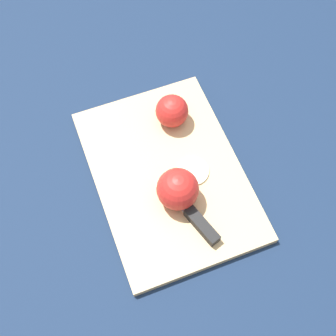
{
  "coord_description": "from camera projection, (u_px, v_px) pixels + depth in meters",
  "views": [
    {
      "loc": [
        0.35,
        -0.19,
        0.81
      ],
      "look_at": [
        0.0,
        0.0,
        0.04
      ],
      "focal_mm": 50.0,
      "sensor_mm": 36.0,
      "label": 1
    }
  ],
  "objects": [
    {
      "name": "ground_plane",
      "position": [
        168.0,
        177.0,
        0.91
      ],
      "size": [
        4.0,
        4.0,
        0.0
      ],
      "primitive_type": "plane",
      "color": "#14233D"
    },
    {
      "name": "cutting_board",
      "position": [
        168.0,
        175.0,
        0.9
      ],
      "size": [
        0.42,
        0.32,
        0.02
      ],
      "color": "tan",
      "rests_on": "ground_plane"
    },
    {
      "name": "apple_half_left",
      "position": [
        172.0,
        111.0,
        0.92
      ],
      "size": [
        0.07,
        0.07,
        0.07
      ],
      "rotation": [
        0.0,
        0.0,
        0.81
      ],
      "color": "red",
      "rests_on": "cutting_board"
    },
    {
      "name": "apple_half_right",
      "position": [
        178.0,
        189.0,
        0.84
      ],
      "size": [
        0.08,
        0.08,
        0.08
      ],
      "rotation": [
        0.0,
        0.0,
        2.56
      ],
      "color": "red",
      "rests_on": "cutting_board"
    },
    {
      "name": "knife",
      "position": [
        199.0,
        222.0,
        0.84
      ],
      "size": [
        0.16,
        0.05,
        0.02
      ],
      "rotation": [
        0.0,
        0.0,
        -2.97
      ],
      "color": "silver",
      "rests_on": "cutting_board"
    },
    {
      "name": "apple_slice",
      "position": [
        193.0,
        171.0,
        0.89
      ],
      "size": [
        0.06,
        0.06,
        0.0
      ],
      "color": "beige",
      "rests_on": "cutting_board"
    }
  ]
}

